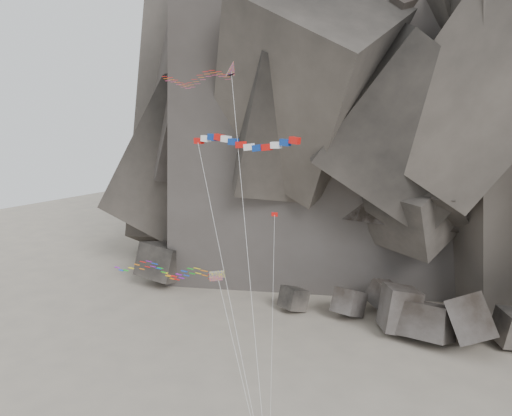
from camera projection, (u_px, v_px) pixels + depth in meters
The scene contains 6 objects.
headland at pixel (418, 55), 98.89m from camera, with size 110.00×70.00×84.00m, color #504942, non-canonical shape.
boulder_field at pixel (355, 306), 73.39m from camera, with size 79.14×15.21×8.90m.
delta_kite at pixel (192, 79), 45.93m from camera, with size 16.88×9.46×33.15m.
banner_kite at pixel (242, 144), 42.65m from camera, with size 12.13×8.05×26.83m.
parafoil_kite at pixel (160, 269), 46.03m from camera, with size 20.45×4.75×15.51m.
pennant_kite at pixel (273, 269), 42.20m from camera, with size 4.29×8.19×20.12m.
Camera 1 is at (23.79, -35.02, 30.09)m, focal length 35.00 mm.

